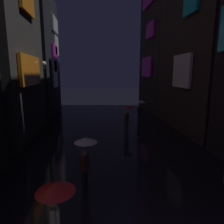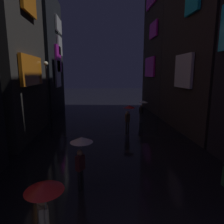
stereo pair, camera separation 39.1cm
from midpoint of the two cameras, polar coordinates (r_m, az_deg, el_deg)
name	(u,v)px [view 2 (the right image)]	position (r m, az deg, el deg)	size (l,w,h in m)	color
building_left_far	(39,55)	(25.24, -19.62, 15.09)	(4.25, 8.61, 13.24)	black
building_right_far	(169,15)	(26.28, 16.52, 25.13)	(4.25, 7.67, 22.30)	#2D2826
pedestrian_foreground_right_clear	(81,149)	(7.92, -7.41, -10.39)	(0.90, 0.90, 2.12)	black
pedestrian_foreground_left_clear	(142,105)	(18.61, 9.30, 1.95)	(0.90, 0.90, 2.12)	#2D2D38
pedestrian_near_crossing_red	(44,199)	(5.24, -16.68, -22.78)	(0.90, 0.90, 2.12)	#2D2D38
pedestrian_midstreet_left_red	(129,111)	(15.51, 5.55, 0.25)	(0.90, 0.90, 2.12)	#38332D
streetlamp_left_far	(47,87)	(17.18, -17.39, 6.79)	(0.36, 0.36, 5.49)	#2D2D33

